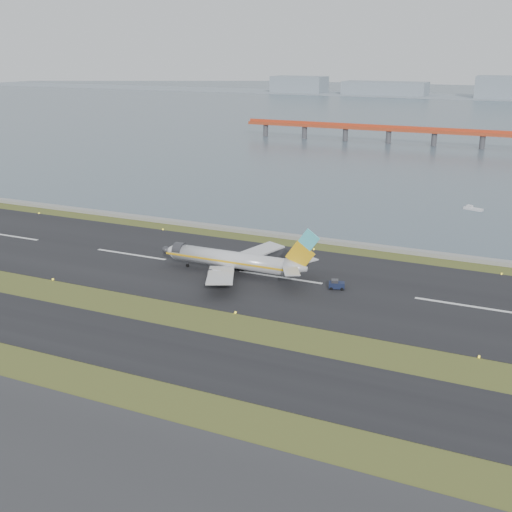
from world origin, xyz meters
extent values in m
plane|color=#344719|center=(0.00, 0.00, 0.00)|extent=(1000.00, 1000.00, 0.00)
cube|color=black|center=(0.00, -12.00, 0.05)|extent=(1000.00, 18.00, 0.10)
cube|color=black|center=(0.00, 30.00, 0.05)|extent=(1000.00, 45.00, 0.10)
cube|color=gray|center=(0.00, 60.00, 0.50)|extent=(1000.00, 2.50, 1.00)
cube|color=#485867|center=(0.00, 460.00, 0.00)|extent=(1400.00, 800.00, 1.30)
cube|color=#C54421|center=(20.00, 250.00, 7.50)|extent=(260.00, 5.00, 1.60)
cube|color=#C54421|center=(20.00, 250.00, 9.00)|extent=(260.00, 0.40, 1.40)
cylinder|color=#4C4C51|center=(-76.00, 250.00, 3.00)|extent=(2.80, 2.80, 7.00)
cylinder|color=#4C4C51|center=(20.00, 250.00, 3.00)|extent=(2.80, 2.80, 7.00)
cube|color=#8895A1|center=(0.00, 620.00, 0.00)|extent=(1400.00, 80.00, 1.00)
cube|color=#8895A1|center=(-220.00, 620.00, 9.00)|extent=(60.00, 35.00, 18.00)
cube|color=#8895A1|center=(-120.00, 620.00, 7.00)|extent=(90.00, 35.00, 14.00)
cylinder|color=silver|center=(-11.41, 27.58, 3.50)|extent=(28.00, 3.80, 3.80)
cone|color=silver|center=(-27.01, 27.58, 3.50)|extent=(3.20, 3.80, 3.80)
cone|color=silver|center=(4.79, 27.58, 3.80)|extent=(5.00, 3.80, 3.80)
cube|color=yellow|center=(-11.41, 25.66, 3.50)|extent=(31.00, 0.06, 0.45)
cube|color=yellow|center=(-11.41, 29.50, 3.50)|extent=(31.00, 0.06, 0.45)
cube|color=silver|center=(-9.21, 19.08, 2.80)|extent=(11.31, 15.89, 1.66)
cube|color=silver|center=(-9.21, 36.08, 2.80)|extent=(11.31, 15.89, 1.66)
cylinder|color=#36363B|center=(-10.91, 21.58, 1.60)|extent=(4.20, 2.10, 2.10)
cylinder|color=#36363B|center=(-10.91, 33.58, 1.60)|extent=(4.20, 2.10, 2.10)
cube|color=yellow|center=(5.59, 27.58, 6.70)|extent=(6.80, 0.35, 6.85)
cube|color=#53DBED|center=(7.49, 27.58, 10.40)|extent=(4.85, 0.37, 4.90)
cube|color=silver|center=(5.09, 23.78, 4.30)|extent=(5.64, 6.80, 0.22)
cube|color=silver|center=(5.09, 31.38, 4.30)|extent=(5.64, 6.80, 0.22)
cylinder|color=black|center=(-22.41, 27.58, 0.45)|extent=(0.80, 0.28, 0.80)
cylinder|color=black|center=(-9.91, 24.78, 0.55)|extent=(1.00, 0.38, 1.00)
cylinder|color=black|center=(-9.91, 30.38, 0.55)|extent=(1.00, 0.38, 1.00)
cube|color=#151C39|center=(13.74, 28.30, 0.93)|extent=(3.72, 2.77, 1.24)
cube|color=#36363B|center=(13.35, 28.18, 1.76)|extent=(1.85, 1.92, 0.73)
cylinder|color=black|center=(12.90, 27.17, 0.36)|extent=(0.79, 0.51, 0.73)
cylinder|color=black|center=(12.41, 28.75, 0.36)|extent=(0.79, 0.51, 0.73)
cylinder|color=black|center=(15.08, 27.85, 0.36)|extent=(0.79, 0.51, 0.73)
cylinder|color=black|center=(14.58, 29.43, 0.36)|extent=(0.79, 0.51, 0.73)
cube|color=silver|center=(31.78, 113.35, 0.34)|extent=(6.29, 3.67, 0.77)
cube|color=silver|center=(30.56, 113.75, 1.03)|extent=(2.06, 1.84, 0.77)
camera|label=1|loc=(51.06, -94.90, 48.92)|focal=45.00mm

